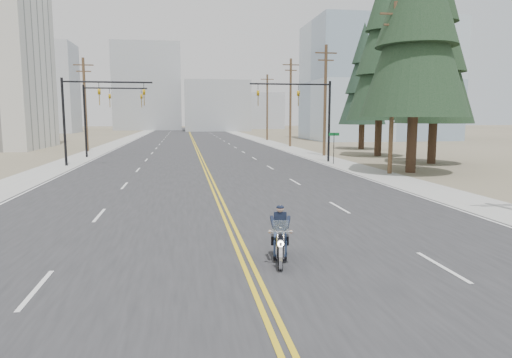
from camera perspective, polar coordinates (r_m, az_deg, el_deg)
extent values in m
cube|color=#303033|center=(76.71, -7.86, 4.75)|extent=(20.00, 200.00, 0.01)
cube|color=#A5A5A0|center=(77.32, -16.44, 4.53)|extent=(3.00, 200.00, 0.01)
cube|color=#A5A5A0|center=(77.81, 0.67, 4.86)|extent=(3.00, 200.00, 0.01)
cylinder|color=black|center=(39.72, -22.87, 6.55)|extent=(0.20, 0.20, 7.00)
cylinder|color=black|center=(39.14, -18.04, 11.46)|extent=(7.00, 0.14, 0.14)
imported|color=#BF8C0C|center=(39.21, -19.03, 10.46)|extent=(0.21, 0.26, 1.30)
imported|color=#BF8C0C|center=(38.77, -13.84, 10.69)|extent=(0.21, 0.26, 1.30)
cylinder|color=black|center=(40.61, 9.13, 7.07)|extent=(0.20, 0.20, 7.00)
cylinder|color=black|center=(39.75, 4.32, 11.74)|extent=(7.00, 0.14, 0.14)
imported|color=#BF8C0C|center=(39.88, 5.31, 10.79)|extent=(0.21, 0.26, 1.30)
imported|color=#BF8C0C|center=(39.16, 0.25, 10.87)|extent=(0.21, 0.26, 1.30)
cylinder|color=black|center=(47.53, -20.58, 6.76)|extent=(0.20, 0.20, 7.00)
cylinder|color=black|center=(47.11, -17.13, 10.80)|extent=(6.00, 0.14, 0.14)
imported|color=#BF8C0C|center=(47.16, -17.83, 9.98)|extent=(0.21, 0.26, 1.30)
imported|color=#BF8C0C|center=(46.81, -14.15, 10.13)|extent=(0.21, 0.26, 1.30)
cylinder|color=black|center=(38.73, 9.69, 3.77)|extent=(0.06, 0.06, 2.60)
cube|color=#0C5926|center=(38.67, 9.74, 5.54)|extent=(0.90, 0.03, 0.25)
cylinder|color=brown|center=(32.84, 16.73, 10.63)|extent=(0.30, 0.30, 11.50)
cube|color=brown|center=(33.48, 17.07, 19.11)|extent=(2.20, 0.12, 0.12)
cube|color=brown|center=(33.35, 17.02, 17.94)|extent=(1.60, 0.12, 0.12)
cylinder|color=brown|center=(46.80, 8.63, 9.60)|extent=(0.30, 0.30, 11.00)
cube|color=brown|center=(47.20, 8.75, 15.31)|extent=(2.20, 0.12, 0.12)
cube|color=brown|center=(47.11, 8.74, 14.47)|extent=(1.60, 0.12, 0.12)
cylinder|color=brown|center=(61.27, 4.33, 9.44)|extent=(0.30, 0.30, 11.50)
cube|color=brown|center=(61.62, 4.38, 14.05)|extent=(2.20, 0.12, 0.12)
cube|color=brown|center=(61.54, 4.37, 13.40)|extent=(1.60, 0.12, 0.12)
cylinder|color=brown|center=(77.90, 1.41, 8.91)|extent=(0.30, 0.30, 11.00)
cube|color=brown|center=(78.14, 1.42, 12.36)|extent=(2.20, 0.12, 0.12)
cube|color=brown|center=(78.08, 1.42, 11.84)|extent=(1.60, 0.12, 0.12)
cylinder|color=brown|center=(55.68, -20.56, 8.63)|extent=(0.30, 0.30, 10.50)
cube|color=brown|center=(55.96, -20.78, 13.19)|extent=(2.20, 0.12, 0.12)
cube|color=brown|center=(55.90, -20.75, 12.48)|extent=(1.60, 0.12, 0.12)
cube|color=#9EB5CC|center=(83.87, 14.92, 11.65)|extent=(24.00, 16.00, 20.00)
cube|color=#B7BCC6|center=(126.29, -24.79, 10.26)|extent=(14.00, 12.00, 22.00)
cube|color=#ADB2B7|center=(131.98, -4.93, 9.05)|extent=(18.00, 14.00, 14.00)
cube|color=#B7BCC6|center=(123.90, 10.74, 9.96)|extent=(16.00, 12.00, 18.00)
cube|color=#ADB2B7|center=(147.24, -13.33, 11.08)|extent=(20.00, 15.00, 26.00)
cube|color=#B7BCC6|center=(158.85, 0.60, 8.50)|extent=(14.00, 14.00, 12.00)
cube|color=#ADB2B7|center=(144.96, -28.89, 8.41)|extent=(12.00, 12.00, 16.00)
cylinder|color=#382619|center=(34.11, 18.87, 4.05)|extent=(0.76, 0.76, 3.91)
cone|color=black|center=(34.56, 19.46, 17.10)|extent=(7.39, 7.39, 11.74)
cylinder|color=#382619|center=(41.37, 21.15, 4.17)|extent=(0.75, 0.75, 3.41)
cone|color=black|center=(41.57, 21.62, 13.58)|extent=(6.39, 6.39, 10.22)
cone|color=black|center=(41.99, 21.83, 17.50)|extent=(4.79, 4.79, 7.67)
cylinder|color=#382619|center=(47.88, 15.02, 4.96)|extent=(0.63, 0.63, 3.61)
cone|color=black|center=(48.11, 15.33, 13.58)|extent=(6.50, 6.50, 10.83)
cone|color=black|center=(48.53, 15.46, 17.18)|extent=(4.87, 4.87, 8.12)
cone|color=black|center=(49.14, 15.60, 20.71)|extent=(3.25, 3.25, 5.78)
cylinder|color=#382619|center=(57.91, 13.04, 5.18)|extent=(0.71, 0.71, 3.04)
cone|color=black|center=(57.98, 13.23, 11.19)|extent=(5.67, 5.67, 9.12)
cone|color=black|center=(58.20, 13.31, 13.72)|extent=(4.25, 4.25, 6.84)
cone|color=black|center=(58.53, 13.39, 16.24)|extent=(2.84, 2.84, 4.86)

